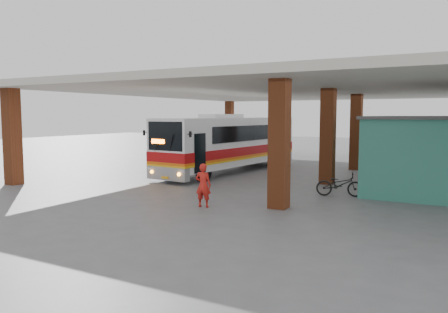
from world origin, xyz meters
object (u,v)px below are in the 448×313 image
motorcycle (340,184)px  pedestrian (203,185)px  coach_bus (231,143)px  red_chair (369,171)px

motorcycle → pedestrian: pedestrian is taller
coach_bus → red_chair: (7.28, 0.98, -1.24)m
coach_bus → pedestrian: (3.57, -8.78, -0.84)m
coach_bus → motorcycle: 8.57m
coach_bus → motorcycle: coach_bus is taller
coach_bus → motorcycle: bearing=-26.9°
red_chair → motorcycle: bearing=-106.5°
motorcycle → red_chair: (0.10, 5.51, -0.12)m
pedestrian → red_chair: pedestrian is taller
coach_bus → red_chair: 7.45m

